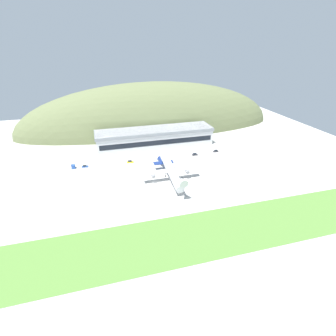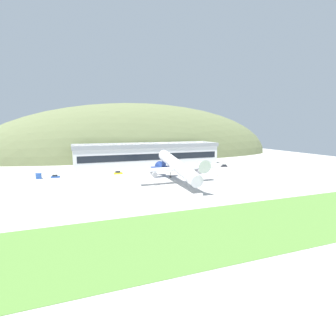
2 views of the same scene
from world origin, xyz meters
name	(u,v)px [view 2 (image 2 of 2)]	position (x,y,z in m)	size (l,w,h in m)	color
ground_plane	(156,186)	(0.00, 0.00, 0.00)	(347.98, 347.98, 0.00)	#B7B5AF
grass_strip_foreground	(220,228)	(0.00, -50.45, 0.04)	(313.18, 31.30, 0.08)	#568438
hill_backdrop	(141,157)	(21.85, 106.59, 0.00)	(244.28, 69.45, 86.25)	#667047
terminal_building	(148,153)	(14.17, 59.74, 7.89)	(92.37, 21.74, 13.99)	silver
cargo_airplane	(177,167)	(9.84, -0.02, 7.61)	(35.19, 48.79, 12.99)	silver
service_car_0	(118,173)	(-9.94, 32.72, 0.65)	(4.65, 2.18, 1.56)	gold
service_car_1	(55,176)	(-40.25, 33.83, 0.58)	(4.20, 1.97, 1.41)	#264C99
service_car_2	(224,166)	(55.86, 34.46, 0.62)	(3.95, 2.02, 1.49)	#333338
service_car_3	(200,168)	(38.11, 32.68, 0.68)	(4.08, 2.06, 1.63)	#333338
fuel_truck	(182,167)	(27.40, 34.63, 1.43)	(7.98, 2.66, 2.98)	silver
box_truck	(33,176)	(-50.04, 33.86, 1.52)	(7.19, 2.48, 3.18)	#264C99
traffic_cone_0	(156,173)	(8.88, 27.06, 0.28)	(0.52, 0.52, 0.58)	orange
traffic_cone_1	(218,175)	(36.40, 10.09, 0.28)	(0.52, 0.52, 0.58)	orange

